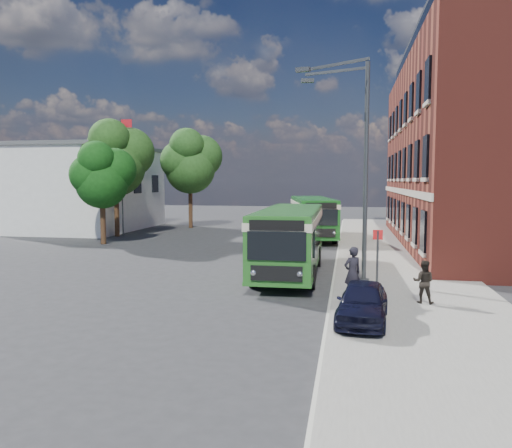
% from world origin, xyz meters
% --- Properties ---
extents(ground, '(120.00, 120.00, 0.00)m').
position_xyz_m(ground, '(0.00, 0.00, 0.00)').
color(ground, '#2C2C2F').
rests_on(ground, ground).
extents(pavement, '(6.00, 48.00, 0.15)m').
position_xyz_m(pavement, '(7.00, 8.00, 0.07)').
color(pavement, gray).
rests_on(pavement, ground).
extents(kerb_line, '(0.12, 48.00, 0.01)m').
position_xyz_m(kerb_line, '(3.95, 8.00, 0.01)').
color(kerb_line, beige).
rests_on(kerb_line, ground).
extents(brick_office, '(12.10, 26.00, 14.20)m').
position_xyz_m(brick_office, '(14.00, 12.00, 6.97)').
color(brick_office, maroon).
rests_on(brick_office, ground).
extents(white_building, '(9.40, 13.40, 7.30)m').
position_xyz_m(white_building, '(-18.00, 18.00, 3.66)').
color(white_building, silver).
rests_on(white_building, ground).
extents(flagpole, '(0.95, 0.10, 9.00)m').
position_xyz_m(flagpole, '(-12.45, 13.00, 4.94)').
color(flagpole, '#3B3E41').
rests_on(flagpole, ground).
extents(street_lamp, '(2.96, 2.38, 9.00)m').
position_xyz_m(street_lamp, '(4.84, -2.00, 4.79)').
color(street_lamp, '#3B3E41').
rests_on(street_lamp, ground).
extents(bus_stop_sign, '(0.35, 0.08, 2.52)m').
position_xyz_m(bus_stop_sign, '(5.60, -4.20, 1.51)').
color(bus_stop_sign, '#3B3E41').
rests_on(bus_stop_sign, ground).
extents(bus_front, '(2.78, 10.22, 3.02)m').
position_xyz_m(bus_front, '(1.92, 0.03, 1.83)').
color(bus_front, '#266621').
rests_on(bus_front, ground).
extents(bus_rear, '(4.31, 10.33, 3.02)m').
position_xyz_m(bus_rear, '(1.92, 14.33, 1.83)').
color(bus_rear, '#165719').
rests_on(bus_rear, ground).
extents(parked_car, '(1.73, 3.64, 1.20)m').
position_xyz_m(parked_car, '(4.99, -7.91, 0.75)').
color(parked_car, black).
rests_on(parked_car, pavement).
extents(pedestrian_a, '(0.81, 0.74, 1.85)m').
position_xyz_m(pedestrian_a, '(4.71, -5.01, 1.08)').
color(pedestrian_a, black).
rests_on(pedestrian_a, pavement).
extents(pedestrian_b, '(0.82, 0.70, 1.47)m').
position_xyz_m(pedestrian_b, '(7.09, -5.20, 0.88)').
color(pedestrian_b, black).
rests_on(pedestrian_b, pavement).
extents(tree_left, '(4.09, 3.89, 6.91)m').
position_xyz_m(tree_left, '(-11.76, 8.48, 4.69)').
color(tree_left, '#3D2916').
rests_on(tree_left, ground).
extents(tree_mid, '(5.27, 5.01, 8.90)m').
position_xyz_m(tree_mid, '(-12.97, 13.05, 6.04)').
color(tree_mid, '#3D2916').
rests_on(tree_mid, ground).
extents(tree_right, '(5.29, 5.03, 8.93)m').
position_xyz_m(tree_right, '(-9.52, 20.70, 6.06)').
color(tree_right, '#3D2916').
rests_on(tree_right, ground).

